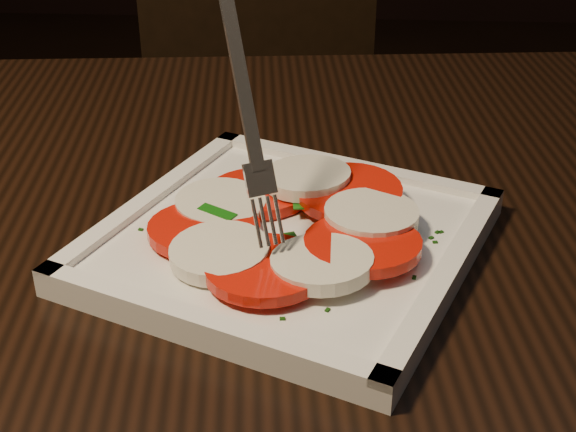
{
  "coord_description": "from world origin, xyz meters",
  "views": [
    {
      "loc": [
        -0.25,
        -0.72,
        1.06
      ],
      "look_at": [
        -0.28,
        -0.23,
        0.78
      ],
      "focal_mm": 50.0,
      "sensor_mm": 36.0,
      "label": 1
    }
  ],
  "objects": [
    {
      "name": "chair",
      "position": [
        -0.37,
        0.58,
        0.53
      ],
      "size": [
        0.5,
        0.5,
        0.93
      ],
      "rotation": [
        0.0,
        0.0,
        0.21
      ],
      "color": "black",
      "rests_on": "ground"
    },
    {
      "name": "fork",
      "position": [
        -0.32,
        -0.23,
        0.87
      ],
      "size": [
        0.07,
        0.09,
        0.16
      ],
      "primitive_type": null,
      "rotation": [
        0.0,
        0.0,
        0.48
      ],
      "color": "white",
      "rests_on": "caprese_salad"
    },
    {
      "name": "table",
      "position": [
        -0.25,
        -0.18,
        0.65
      ],
      "size": [
        1.28,
        0.92,
        0.75
      ],
      "rotation": [
        0.0,
        0.0,
        0.1
      ],
      "color": "black",
      "rests_on": "ground"
    },
    {
      "name": "caprese_salad",
      "position": [
        -0.28,
        -0.23,
        0.77
      ],
      "size": [
        0.22,
        0.2,
        0.03
      ],
      "color": "red",
      "rests_on": "plate"
    },
    {
      "name": "plate",
      "position": [
        -0.28,
        -0.23,
        0.76
      ],
      "size": [
        0.33,
        0.33,
        0.01
      ],
      "primitive_type": "cube",
      "rotation": [
        0.0,
        0.0,
        -0.4
      ],
      "color": "white",
      "rests_on": "table"
    }
  ]
}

